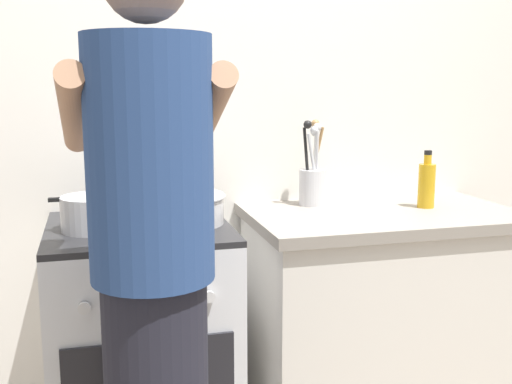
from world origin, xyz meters
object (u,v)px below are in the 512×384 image
object	(u,v)px
stove_range	(143,352)
oil_bottle	(427,184)
utensil_crock	(312,178)
pot	(94,213)
mixing_bowl	(180,207)
person	(154,293)

from	to	relation	value
stove_range	oil_bottle	distance (m)	1.21
utensil_crock	oil_bottle	xyz separation A→B (m)	(0.40, -0.16, -0.02)
stove_range	utensil_crock	xyz separation A→B (m)	(0.68, 0.18, 0.56)
pot	mixing_bowl	size ratio (longest dim) A/B	0.90
person	stove_range	bearing A→B (deg)	89.37
oil_bottle	mixing_bowl	bearing A→B (deg)	-178.33
mixing_bowl	utensil_crock	world-z (taller)	utensil_crock
pot	oil_bottle	xyz separation A→B (m)	(1.23, 0.05, 0.03)
mixing_bowl	oil_bottle	size ratio (longest dim) A/B	1.42
stove_range	utensil_crock	world-z (taller)	utensil_crock
pot	oil_bottle	world-z (taller)	oil_bottle
utensil_crock	oil_bottle	size ratio (longest dim) A/B	1.51
mixing_bowl	utensil_crock	size ratio (longest dim) A/B	0.93
person	mixing_bowl	bearing A→B (deg)	75.61
mixing_bowl	oil_bottle	world-z (taller)	oil_bottle
mixing_bowl	pot	bearing A→B (deg)	-174.97
stove_range	person	distance (m)	0.71
mixing_bowl	utensil_crock	bearing A→B (deg)	18.79
stove_range	oil_bottle	bearing A→B (deg)	1.26
stove_range	oil_bottle	world-z (taller)	oil_bottle
mixing_bowl	person	distance (m)	0.60
stove_range	mixing_bowl	size ratio (longest dim) A/B	2.90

